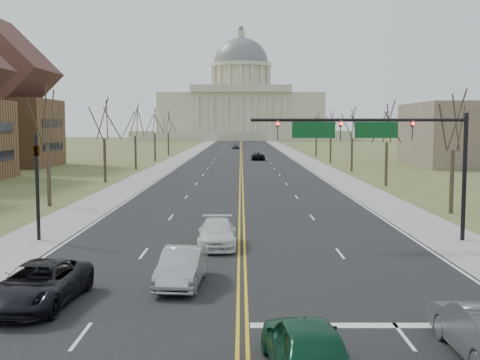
{
  "coord_description": "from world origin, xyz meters",
  "views": [
    {
      "loc": [
        -0.05,
        -20.07,
        6.53
      ],
      "look_at": [
        -0.1,
        18.33,
        3.0
      ],
      "focal_mm": 45.0,
      "sensor_mm": 36.0,
      "label": 1
    }
  ],
  "objects_px": {
    "car_far_nb": "(258,156)",
    "car_far_sb": "(235,146)",
    "car_sb_outer_lead": "(39,284)",
    "car_sb_inner_lead": "(182,267)",
    "car_nb_inner_lead": "(306,345)",
    "signal_mast": "(375,139)",
    "signal_left": "(37,175)",
    "car_sb_inner_second": "(217,233)"
  },
  "relations": [
    {
      "from": "signal_left",
      "to": "car_nb_inner_lead",
      "type": "relative_size",
      "value": 1.26
    },
    {
      "from": "signal_mast",
      "to": "signal_left",
      "type": "distance_m",
      "value": 19.06
    },
    {
      "from": "car_sb_inner_second",
      "to": "car_nb_inner_lead",
      "type": "bearing_deg",
      "value": -81.5
    },
    {
      "from": "signal_left",
      "to": "car_far_nb",
      "type": "distance_m",
      "value": 79.29
    },
    {
      "from": "car_far_nb",
      "to": "car_far_sb",
      "type": "bearing_deg",
      "value": -84.87
    },
    {
      "from": "signal_left",
      "to": "car_far_sb",
      "type": "height_order",
      "value": "signal_left"
    },
    {
      "from": "signal_left",
      "to": "car_sb_outer_lead",
      "type": "height_order",
      "value": "signal_left"
    },
    {
      "from": "car_sb_outer_lead",
      "to": "car_sb_inner_second",
      "type": "xyz_separation_m",
      "value": [
        6.05,
        10.54,
        -0.05
      ]
    },
    {
      "from": "signal_mast",
      "to": "car_sb_outer_lead",
      "type": "distance_m",
      "value": 19.88
    },
    {
      "from": "car_sb_outer_lead",
      "to": "car_sb_inner_lead",
      "type": "bearing_deg",
      "value": 33.62
    },
    {
      "from": "car_nb_inner_lead",
      "to": "car_sb_inner_lead",
      "type": "relative_size",
      "value": 1.05
    },
    {
      "from": "car_far_nb",
      "to": "car_far_sb",
      "type": "distance_m",
      "value": 51.64
    },
    {
      "from": "car_nb_inner_lead",
      "to": "car_sb_outer_lead",
      "type": "distance_m",
      "value": 10.92
    },
    {
      "from": "car_nb_inner_lead",
      "to": "car_sb_outer_lead",
      "type": "relative_size",
      "value": 0.86
    },
    {
      "from": "car_sb_inner_lead",
      "to": "car_far_nb",
      "type": "relative_size",
      "value": 0.87
    },
    {
      "from": "car_sb_inner_lead",
      "to": "car_far_sb",
      "type": "relative_size",
      "value": 0.99
    },
    {
      "from": "signal_left",
      "to": "car_nb_inner_lead",
      "type": "bearing_deg",
      "value": -54.49
    },
    {
      "from": "signal_left",
      "to": "car_sb_inner_second",
      "type": "xyz_separation_m",
      "value": [
        10.17,
        -1.73,
        -2.99
      ]
    },
    {
      "from": "signal_mast",
      "to": "car_sb_outer_lead",
      "type": "xyz_separation_m",
      "value": [
        -14.82,
        -12.27,
        -4.98
      ]
    },
    {
      "from": "signal_left",
      "to": "car_sb_inner_second",
      "type": "relative_size",
      "value": 1.21
    },
    {
      "from": "car_nb_inner_lead",
      "to": "car_far_sb",
      "type": "height_order",
      "value": "car_nb_inner_lead"
    },
    {
      "from": "car_far_nb",
      "to": "car_nb_inner_lead",
      "type": "bearing_deg",
      "value": 89.07
    },
    {
      "from": "car_sb_inner_second",
      "to": "car_far_nb",
      "type": "bearing_deg",
      "value": 85.19
    },
    {
      "from": "signal_mast",
      "to": "car_sb_inner_lead",
      "type": "relative_size",
      "value": 2.66
    },
    {
      "from": "car_sb_inner_lead",
      "to": "car_far_sb",
      "type": "distance_m",
      "value": 138.85
    },
    {
      "from": "car_far_nb",
      "to": "car_far_sb",
      "type": "relative_size",
      "value": 1.14
    },
    {
      "from": "signal_left",
      "to": "car_far_nb",
      "type": "relative_size",
      "value": 1.15
    },
    {
      "from": "car_sb_outer_lead",
      "to": "car_far_nb",
      "type": "relative_size",
      "value": 1.06
    },
    {
      "from": "car_far_sb",
      "to": "car_nb_inner_lead",
      "type": "bearing_deg",
      "value": -91.78
    },
    {
      "from": "car_sb_inner_second",
      "to": "car_far_nb",
      "type": "distance_m",
      "value": 79.73
    },
    {
      "from": "car_sb_outer_lead",
      "to": "car_far_sb",
      "type": "bearing_deg",
      "value": 92.35
    },
    {
      "from": "car_sb_outer_lead",
      "to": "car_sb_inner_second",
      "type": "bearing_deg",
      "value": 64.84
    },
    {
      "from": "signal_left",
      "to": "car_sb_inner_second",
      "type": "bearing_deg",
      "value": -9.67
    },
    {
      "from": "signal_mast",
      "to": "car_far_nb",
      "type": "relative_size",
      "value": 2.31
    },
    {
      "from": "car_sb_inner_lead",
      "to": "car_sb_inner_second",
      "type": "xyz_separation_m",
      "value": [
        1.12,
        7.81,
        -0.03
      ]
    },
    {
      "from": "car_sb_outer_lead",
      "to": "car_far_nb",
      "type": "xyz_separation_m",
      "value": [
        10.51,
        90.14,
        -0.04
      ]
    },
    {
      "from": "signal_mast",
      "to": "car_far_sb",
      "type": "bearing_deg",
      "value": 93.97
    },
    {
      "from": "signal_mast",
      "to": "car_far_nb",
      "type": "bearing_deg",
      "value": 93.17
    },
    {
      "from": "car_nb_inner_lead",
      "to": "car_sb_inner_lead",
      "type": "distance_m",
      "value": 9.78
    },
    {
      "from": "car_sb_inner_lead",
      "to": "car_sb_outer_lead",
      "type": "distance_m",
      "value": 5.63
    },
    {
      "from": "signal_left",
      "to": "car_sb_inner_second",
      "type": "distance_m",
      "value": 10.74
    },
    {
      "from": "car_nb_inner_lead",
      "to": "car_far_nb",
      "type": "height_order",
      "value": "car_nb_inner_lead"
    }
  ]
}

